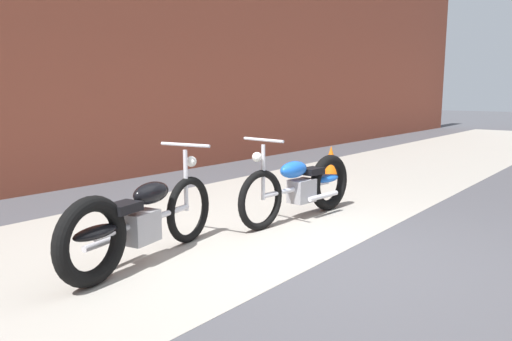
# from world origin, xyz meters

# --- Properties ---
(ground_plane) EXTENTS (80.00, 80.00, 0.00)m
(ground_plane) POSITION_xyz_m (0.00, 0.00, 0.00)
(ground_plane) COLOR #47474C
(sidewalk_slab) EXTENTS (36.00, 3.50, 0.01)m
(sidewalk_slab) POSITION_xyz_m (0.00, 1.75, 0.00)
(sidewalk_slab) COLOR #9E998E
(sidewalk_slab) RESTS_ON ground
(motorcycle_black) EXTENTS (1.99, 0.67, 1.03)m
(motorcycle_black) POSITION_xyz_m (-1.22, 1.24, 0.40)
(motorcycle_black) COLOR black
(motorcycle_black) RESTS_ON ground
(motorcycle_blue) EXTENTS (2.01, 0.58, 1.03)m
(motorcycle_blue) POSITION_xyz_m (1.18, 1.03, 0.40)
(motorcycle_blue) COLOR black
(motorcycle_blue) RESTS_ON ground
(traffic_cone) EXTENTS (0.40, 0.40, 0.55)m
(traffic_cone) POSITION_xyz_m (4.05, 2.35, 0.25)
(traffic_cone) COLOR orange
(traffic_cone) RESTS_ON ground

